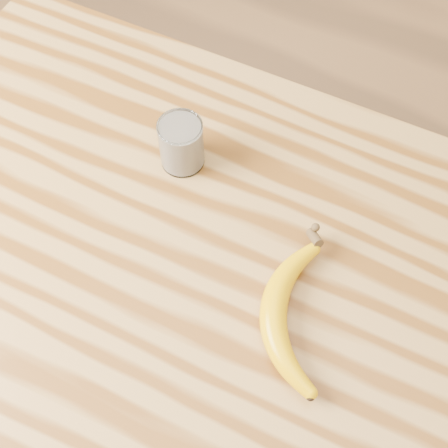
% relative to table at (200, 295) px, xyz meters
% --- Properties ---
extents(room, '(4.04, 4.04, 2.70)m').
position_rel_table_xyz_m(room, '(0.00, 0.00, 0.58)').
color(room, brown).
rests_on(room, ground).
extents(table, '(1.20, 0.80, 0.90)m').
position_rel_table_xyz_m(table, '(0.00, 0.00, 0.00)').
color(table, olive).
rests_on(table, ground).
extents(smoothie_glass, '(0.07, 0.07, 0.09)m').
position_rel_table_xyz_m(smoothie_glass, '(-0.11, 0.16, 0.18)').
color(smoothie_glass, white).
rests_on(smoothie_glass, table).
extents(banana, '(0.23, 0.34, 0.04)m').
position_rel_table_xyz_m(banana, '(0.14, -0.04, 0.15)').
color(banana, '#DEA100').
rests_on(banana, table).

